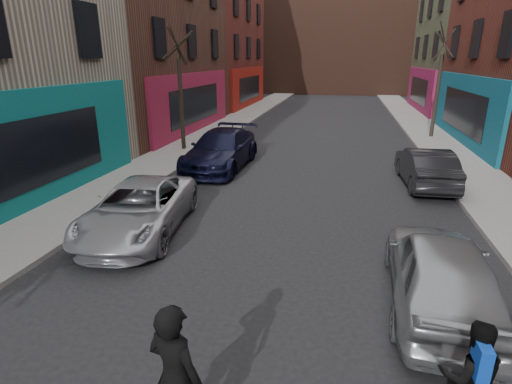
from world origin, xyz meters
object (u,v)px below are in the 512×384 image
at_px(parked_left_end, 221,150).
at_px(tree_right_far, 440,73).
at_px(pedestrian, 470,377).
at_px(tree_left_far, 180,79).
at_px(skateboarder, 175,378).
at_px(parked_right_end, 426,167).
at_px(parked_left_far, 139,208).
at_px(parked_right_far, 440,271).

bearing_deg(parked_left_end, tree_right_far, 42.97).
bearing_deg(pedestrian, tree_left_far, -56.84).
height_order(tree_left_far, skateboarder, tree_left_far).
relative_size(tree_left_far, pedestrian, 4.32).
bearing_deg(parked_right_end, tree_left_far, -20.87).
distance_m(parked_left_far, parked_left_end, 6.61).
distance_m(parked_left_end, skateboarder, 12.55).
bearing_deg(tree_left_far, parked_left_end, -43.76).
xyz_separation_m(parked_right_far, pedestrian, (-0.20, -2.62, 0.04)).
bearing_deg(parked_left_end, parked_left_far, -90.03).
xyz_separation_m(parked_left_far, skateboarder, (3.39, -5.51, 0.37)).
bearing_deg(parked_left_end, tree_left_far, 137.61).
bearing_deg(pedestrian, parked_left_far, -34.88).
height_order(tree_right_far, pedestrian, tree_right_far).
relative_size(parked_right_far, pedestrian, 2.82).
height_order(tree_left_far, pedestrian, tree_left_far).
xyz_separation_m(parked_left_far, parked_right_far, (6.85, -1.90, 0.08)).
distance_m(tree_right_far, parked_left_far, 18.35).
relative_size(parked_left_far, skateboarder, 2.55).
distance_m(tree_left_far, parked_right_far, 14.80).
xyz_separation_m(parked_left_end, pedestrian, (6.48, -11.13, 0.00)).
height_order(parked_left_end, parked_right_far, parked_left_end).
height_order(tree_right_far, skateboarder, tree_right_far).
bearing_deg(parked_right_end, tree_right_far, -104.71).
bearing_deg(skateboarder, parked_right_far, -117.86).
distance_m(parked_right_far, pedestrian, 2.62).
bearing_deg(tree_right_far, parked_right_far, -99.94).
xyz_separation_m(tree_left_far, parked_right_end, (10.46, -3.37, -2.70)).
xyz_separation_m(parked_left_far, parked_left_end, (0.16, 6.61, 0.12)).
distance_m(tree_right_far, pedestrian, 20.18).
bearing_deg(tree_right_far, parked_left_far, -122.92).
bearing_deg(tree_left_far, tree_right_far, 25.82).
relative_size(parked_left_end, skateboarder, 2.89).
height_order(parked_left_end, pedestrian, parked_left_end).
height_order(tree_right_far, parked_left_end, tree_right_far).
height_order(parked_right_end, skateboarder, skateboarder).
bearing_deg(parked_left_end, skateboarder, -73.70).
bearing_deg(pedestrian, tree_right_far, -99.88).
height_order(parked_left_end, parked_right_end, parked_left_end).
bearing_deg(parked_right_far, parked_right_end, -94.81).
xyz_separation_m(tree_right_far, parked_left_end, (-9.68, -8.60, -2.77)).
distance_m(tree_right_far, parked_left_end, 13.24).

